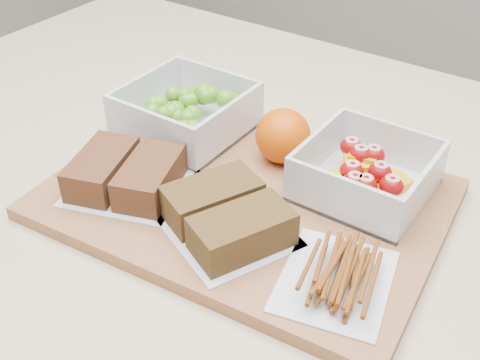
{
  "coord_description": "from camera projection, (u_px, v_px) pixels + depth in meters",
  "views": [
    {
      "loc": [
        0.31,
        -0.44,
        1.32
      ],
      "look_at": [
        0.01,
        0.0,
        0.93
      ],
      "focal_mm": 45.0,
      "sensor_mm": 36.0,
      "label": 1
    }
  ],
  "objects": [
    {
      "name": "fruit_container",
      "position": [
        365.0,
        175.0,
        0.65
      ],
      "size": [
        0.13,
        0.13,
        0.06
      ],
      "color": "silver",
      "rests_on": "cutting_board"
    },
    {
      "name": "orange",
      "position": [
        283.0,
        136.0,
        0.7
      ],
      "size": [
        0.06,
        0.06,
        0.06
      ],
      "primitive_type": "sphere",
      "color": "#D04E04",
      "rests_on": "cutting_board"
    },
    {
      "name": "sandwich_bag_center",
      "position": [
        227.0,
        216.0,
        0.6
      ],
      "size": [
        0.16,
        0.15,
        0.04
      ],
      "color": "silver",
      "rests_on": "cutting_board"
    },
    {
      "name": "sandwich_bag_left",
      "position": [
        126.0,
        174.0,
        0.66
      ],
      "size": [
        0.15,
        0.14,
        0.04
      ],
      "color": "silver",
      "rests_on": "cutting_board"
    },
    {
      "name": "cutting_board",
      "position": [
        245.0,
        199.0,
        0.67
      ],
      "size": [
        0.44,
        0.33,
        0.02
      ],
      "primitive_type": "cube",
      "rotation": [
        0.0,
        0.0,
        0.08
      ],
      "color": "#97643E",
      "rests_on": "counter"
    },
    {
      "name": "grape_container",
      "position": [
        188.0,
        112.0,
        0.76
      ],
      "size": [
        0.14,
        0.14,
        0.06
      ],
      "color": "silver",
      "rests_on": "cutting_board"
    },
    {
      "name": "pretzel_bag",
      "position": [
        336.0,
        271.0,
        0.55
      ],
      "size": [
        0.12,
        0.14,
        0.03
      ],
      "color": "silver",
      "rests_on": "cutting_board"
    }
  ]
}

